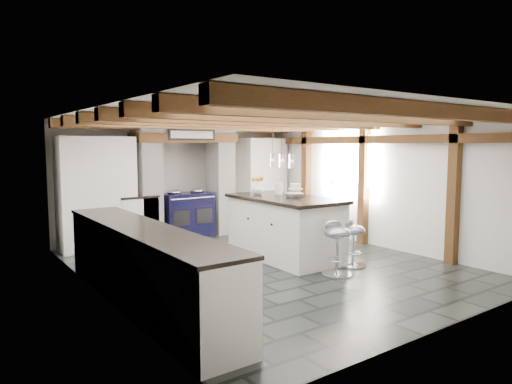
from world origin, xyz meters
TOP-DOWN VIEW (x-y plane):
  - ground at (0.00, 0.00)m, footprint 6.00×6.00m
  - room_shell at (-0.61, 1.42)m, footprint 6.00×6.03m
  - range_cooker at (0.00, 2.68)m, footprint 1.00×0.63m
  - kitchen_island at (0.54, 0.22)m, footprint 1.11×2.06m
  - bar_stool_near at (1.04, -0.82)m, footprint 0.44×0.44m
  - bar_stool_far at (0.49, -1.03)m, footprint 0.49×0.49m

SIDE VIEW (x-z plane):
  - ground at x=0.00m, z-range 0.00..0.00m
  - bar_stool_near at x=1.04m, z-range 0.09..0.81m
  - range_cooker at x=0.00m, z-range -0.03..0.96m
  - bar_stool_far at x=0.49m, z-range 0.10..0.89m
  - kitchen_island at x=0.54m, z-range -0.16..1.19m
  - room_shell at x=-0.61m, z-range -1.93..4.07m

